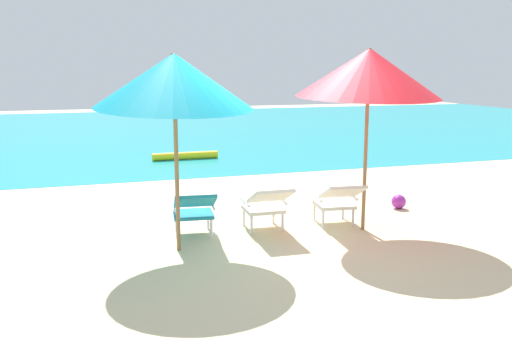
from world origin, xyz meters
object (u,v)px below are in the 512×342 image
(lounge_chair_right, at_px, (338,199))
(beach_umbrella_right, at_px, (369,73))
(lounge_chair_center, at_px, (266,203))
(beach_umbrella_left, at_px, (174,81))
(swim_buoy, at_px, (185,156))
(beach_ball, at_px, (399,202))
(lounge_chair_left, at_px, (194,209))

(lounge_chair_right, bearing_deg, beach_umbrella_right, -38.22)
(lounge_chair_center, distance_m, beach_umbrella_right, 2.20)
(beach_umbrella_left, height_order, beach_umbrella_right, beach_umbrella_right)
(swim_buoy, distance_m, lounge_chair_right, 6.40)
(swim_buoy, bearing_deg, lounge_chair_right, -80.57)
(beach_ball, bearing_deg, lounge_chair_center, -166.68)
(swim_buoy, distance_m, lounge_chair_left, 6.30)
(lounge_chair_left, distance_m, lounge_chair_center, 0.99)
(swim_buoy, height_order, beach_umbrella_right, beach_umbrella_right)
(beach_umbrella_left, relative_size, beach_ball, 10.65)
(lounge_chair_left, height_order, lounge_chair_center, same)
(swim_buoy, height_order, lounge_chair_left, lounge_chair_left)
(lounge_chair_right, bearing_deg, lounge_chair_center, 176.53)
(lounge_chair_right, height_order, beach_umbrella_left, beach_umbrella_left)
(lounge_chair_center, height_order, beach_umbrella_left, beach_umbrella_left)
(lounge_chair_center, relative_size, beach_umbrella_right, 0.36)
(beach_umbrella_left, bearing_deg, beach_ball, 14.50)
(swim_buoy, height_order, lounge_chair_center, lounge_chair_center)
(beach_umbrella_right, bearing_deg, lounge_chair_left, 172.25)
(lounge_chair_right, distance_m, beach_umbrella_right, 1.78)
(swim_buoy, bearing_deg, lounge_chair_left, -98.92)
(beach_ball, bearing_deg, lounge_chair_right, -155.32)
(beach_umbrella_left, height_order, beach_ball, beach_umbrella_left)
(swim_buoy, distance_m, beach_ball, 6.17)
(swim_buoy, xyz_separation_m, lounge_chair_left, (-0.97, -6.21, 0.31))
(lounge_chair_right, height_order, beach_umbrella_right, beach_umbrella_right)
(beach_umbrella_left, bearing_deg, lounge_chair_center, 16.72)
(swim_buoy, relative_size, lounge_chair_right, 1.72)
(lounge_chair_right, distance_m, beach_umbrella_left, 2.85)
(swim_buoy, bearing_deg, beach_umbrella_left, -100.69)
(lounge_chair_center, xyz_separation_m, beach_ball, (2.41, 0.57, -0.29))
(beach_umbrella_right, bearing_deg, beach_ball, 38.02)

